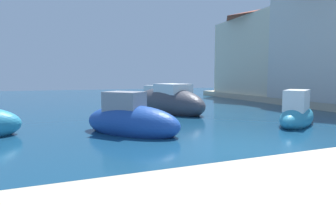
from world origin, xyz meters
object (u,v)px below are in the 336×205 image
object	(u,v)px
moored_boat_0	(168,102)
moored_boat_6	(153,97)
waterfront_building_annex	(261,51)
moored_boat_2	(131,121)
moored_boat_4	(297,114)

from	to	relation	value
moored_boat_0	moored_boat_6	size ratio (longest dim) A/B	2.07
moored_boat_6	waterfront_building_annex	xyz separation A→B (m)	(11.27, -0.16, 4.32)
moored_boat_6	waterfront_building_annex	bearing A→B (deg)	41.77
moored_boat_0	waterfront_building_annex	bearing A→B (deg)	-78.15
moored_boat_6	moored_boat_0	bearing A→B (deg)	-56.85
moored_boat_0	waterfront_building_annex	distance (m)	14.58
moored_boat_2	waterfront_building_annex	xyz separation A→B (m)	(15.96, 12.01, 4.24)
moored_boat_0	moored_boat_4	xyz separation A→B (m)	(3.88, -6.29, -0.14)
moored_boat_0	moored_boat_6	world-z (taller)	moored_boat_0
waterfront_building_annex	moored_boat_6	bearing A→B (deg)	179.17
moored_boat_2	moored_boat_6	bearing A→B (deg)	116.03
moored_boat_0	moored_boat_2	world-z (taller)	moored_boat_0
moored_boat_0	moored_boat_2	bearing A→B (deg)	131.06
moored_boat_4	moored_boat_6	bearing A→B (deg)	68.82
moored_boat_4	waterfront_building_annex	size ratio (longest dim) A/B	0.41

